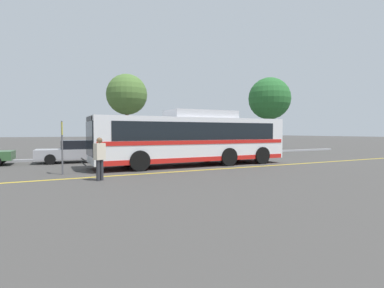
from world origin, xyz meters
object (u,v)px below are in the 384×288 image
object	(u,v)px
bus_stop_sign	(62,141)
tree_0	(269,99)
parked_car_1	(77,151)
tree_1	(127,95)
transit_bus	(192,138)
pedestrian_0	(100,156)

from	to	relation	value
bus_stop_sign	tree_0	size ratio (longest dim) A/B	0.31
bus_stop_sign	parked_car_1	bearing A→B (deg)	-11.46
tree_0	tree_1	bearing A→B (deg)	-178.67
parked_car_1	tree_1	distance (m)	7.80
transit_bus	tree_0	xyz separation A→B (m)	(14.19, 9.82, 3.90)
parked_car_1	tree_0	size ratio (longest dim) A/B	0.61
transit_bus	bus_stop_sign	xyz separation A→B (m)	(-6.81, -0.78, -0.04)
parked_car_1	pedestrian_0	size ratio (longest dim) A/B	2.82
transit_bus	tree_1	bearing A→B (deg)	7.91
transit_bus	tree_1	size ratio (longest dim) A/B	1.71
transit_bus	parked_car_1	world-z (taller)	transit_bus
tree_0	tree_1	xyz separation A→B (m)	(-15.46, -0.36, -0.49)
transit_bus	pedestrian_0	xyz separation A→B (m)	(-5.63, -3.21, -0.59)
transit_bus	tree_0	world-z (taller)	tree_0
transit_bus	tree_0	distance (m)	17.69
transit_bus	pedestrian_0	size ratio (longest dim) A/B	6.81
parked_car_1	bus_stop_sign	world-z (taller)	bus_stop_sign
bus_stop_sign	transit_bus	bearing A→B (deg)	-83.16
pedestrian_0	tree_1	bearing A→B (deg)	41.38
pedestrian_0	tree_0	bearing A→B (deg)	3.70
parked_car_1	tree_1	xyz separation A→B (m)	(4.42, 4.82, 4.25)
tree_1	transit_bus	bearing A→B (deg)	-82.37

